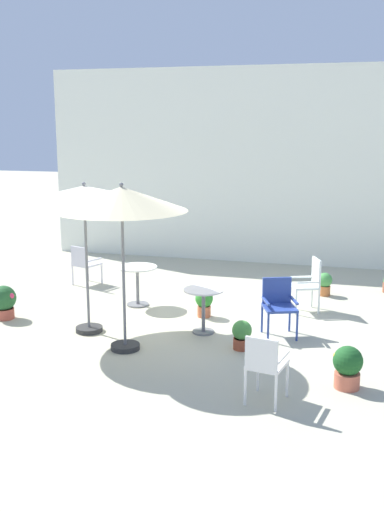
% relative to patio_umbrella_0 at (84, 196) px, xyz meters
% --- Properties ---
extents(ground_plane, '(60.00, 60.00, 0.00)m').
position_rel_patio_umbrella_0_xyz_m(ground_plane, '(1.42, 1.01, -2.23)').
color(ground_plane, '#B7B397').
extents(villa_facade, '(9.80, 0.30, 4.68)m').
position_rel_patio_umbrella_0_xyz_m(villa_facade, '(1.42, 5.94, 0.11)').
color(villa_facade, white).
rests_on(villa_facade, ground).
extents(patio_umbrella_0, '(2.45, 2.45, 2.46)m').
position_rel_patio_umbrella_0_xyz_m(patio_umbrella_0, '(0.00, 0.00, 0.00)').
color(patio_umbrella_0, '#2D2D2D').
rests_on(patio_umbrella_0, ground).
extents(patio_umbrella_1, '(1.92, 1.92, 2.52)m').
position_rel_patio_umbrella_0_xyz_m(patio_umbrella_1, '(0.87, -0.60, 0.03)').
color(patio_umbrella_1, '#2D2D2D').
rests_on(patio_umbrella_1, ground).
extents(cafe_table_0, '(0.75, 0.75, 0.75)m').
position_rel_patio_umbrella_0_xyz_m(cafe_table_0, '(0.26, 1.61, -1.71)').
color(cafe_table_0, silver).
rests_on(cafe_table_0, ground).
extents(cafe_table_1, '(0.65, 0.65, 0.73)m').
position_rel_patio_umbrella_0_xyz_m(cafe_table_1, '(1.83, 0.44, -1.72)').
color(cafe_table_1, white).
rests_on(cafe_table_1, ground).
extents(patio_chair_0, '(0.50, 0.56, 0.88)m').
position_rel_patio_umbrella_0_xyz_m(patio_chair_0, '(3.18, -1.85, -1.70)').
color(patio_chair_0, white).
rests_on(patio_chair_0, ground).
extents(patio_chair_1, '(0.59, 0.61, 0.85)m').
position_rel_patio_umbrella_0_xyz_m(patio_chair_1, '(-1.34, 2.69, -1.73)').
color(patio_chair_1, silver).
rests_on(patio_chair_1, ground).
extents(patio_chair_2, '(0.59, 0.59, 0.98)m').
position_rel_patio_umbrella_0_xyz_m(patio_chair_2, '(3.38, 2.11, -1.67)').
color(patio_chair_2, white).
rests_on(patio_chair_2, ground).
extents(patio_chair_3, '(0.64, 0.64, 0.92)m').
position_rel_patio_umbrella_0_xyz_m(patio_chair_3, '(3.01, 0.67, -1.69)').
color(patio_chair_3, '#2D4596').
rests_on(patio_chair_3, ground).
extents(potted_plant_0, '(0.32, 0.32, 0.49)m').
position_rel_patio_umbrella_0_xyz_m(potted_plant_0, '(1.63, 1.26, -1.96)').
color(potted_plant_0, '#C66641').
rests_on(potted_plant_0, ground).
extents(potted_plant_1, '(0.38, 0.38, 0.56)m').
position_rel_patio_umbrella_0_xyz_m(potted_plant_1, '(4.13, -1.12, -1.93)').
color(potted_plant_1, '#CA664B').
rests_on(potted_plant_1, ground).
extents(potted_plant_2, '(0.30, 0.30, 0.45)m').
position_rel_patio_umbrella_0_xyz_m(potted_plant_2, '(2.57, -0.12, -2.00)').
color(potted_plant_2, '#96432B').
rests_on(potted_plant_2, ground).
extents(potted_plant_3, '(0.29, 0.29, 0.46)m').
position_rel_patio_umbrella_0_xyz_m(potted_plant_3, '(3.61, 3.23, -1.98)').
color(potted_plant_3, '#C66E38').
rests_on(potted_plant_3, ground).
extents(potted_plant_4, '(0.45, 0.44, 0.59)m').
position_rel_patio_umbrella_0_xyz_m(potted_plant_4, '(-1.72, 0.23, -1.91)').
color(potted_plant_4, '#B7513F').
rests_on(potted_plant_4, ground).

